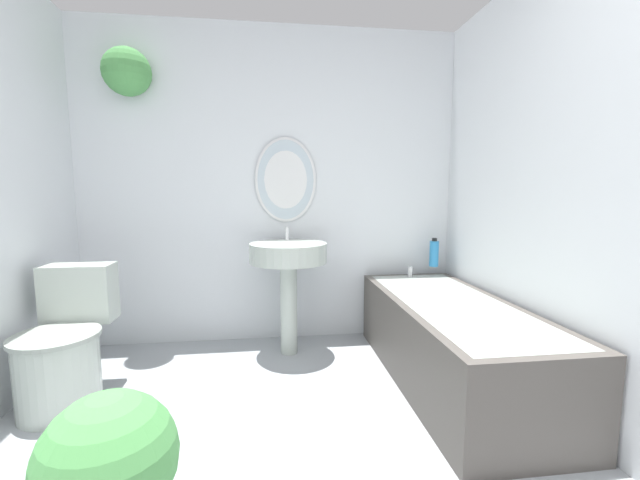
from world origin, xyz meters
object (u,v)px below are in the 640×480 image
(pedestal_sink, at_px, (288,263))
(shampoo_bottle, at_px, (434,253))
(toilet, at_px, (64,350))
(bathtub, at_px, (451,340))
(potted_plant, at_px, (109,469))

(pedestal_sink, bearing_deg, shampoo_bottle, 8.16)
(toilet, relative_size, pedestal_sink, 0.82)
(pedestal_sink, height_order, bathtub, pedestal_sink)
(pedestal_sink, relative_size, bathtub, 0.55)
(bathtub, bearing_deg, potted_plant, -147.66)
(toilet, xyz_separation_m, bathtub, (2.21, -0.03, -0.04))
(toilet, height_order, pedestal_sink, pedestal_sink)
(pedestal_sink, relative_size, shampoo_bottle, 4.03)
(pedestal_sink, bearing_deg, potted_plant, -111.69)
(potted_plant, bearing_deg, bathtub, 32.34)
(bathtub, xyz_separation_m, potted_plant, (-1.59, -1.01, 0.06))
(bathtub, bearing_deg, shampoo_bottle, 75.20)
(pedestal_sink, height_order, potted_plant, pedestal_sink)
(bathtub, height_order, potted_plant, bathtub)
(shampoo_bottle, bearing_deg, bathtub, -104.80)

